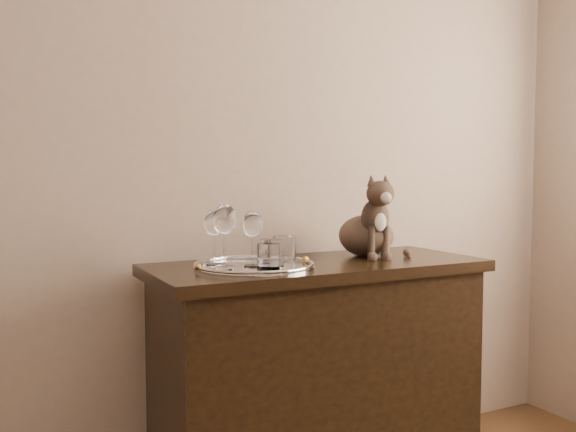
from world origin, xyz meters
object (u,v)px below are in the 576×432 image
object	(u,v)px
tumbler_a	(272,253)
wine_glass_c	(225,236)
wine_glass_a	(215,237)
tumbler_c	(285,249)
tray	(254,267)
wine_glass_d	(253,239)
cat	(366,215)
sideboard	(317,379)
tumbler_b	(269,257)

from	to	relation	value
tumbler_a	wine_glass_c	bearing A→B (deg)	164.03
wine_glass_a	tumbler_c	distance (m)	0.25
tray	wine_glass_d	world-z (taller)	wine_glass_d
tumbler_a	cat	size ratio (longest dim) A/B	0.29
wine_glass_a	tumbler_c	xyz separation A→B (m)	(0.24, -0.04, -0.05)
tray	wine_glass_a	size ratio (longest dim) A/B	2.13
sideboard	wine_glass_a	xyz separation A→B (m)	(-0.37, 0.04, 0.53)
wine_glass_c	tumbler_c	size ratio (longest dim) A/B	2.31
sideboard	cat	size ratio (longest dim) A/B	3.86
wine_glass_d	tray	bearing A→B (deg)	44.72
tray	tumbler_b	xyz separation A→B (m)	(0.01, -0.10, 0.05)
tumbler_a	cat	xyz separation A→B (m)	(0.46, 0.13, 0.10)
cat	tumbler_c	bearing A→B (deg)	-162.99
wine_glass_d	cat	distance (m)	0.53
tray	tumbler_c	size ratio (longest dim) A/B	4.41
tray	wine_glass_a	distance (m)	0.17
tray	tumbler_c	bearing A→B (deg)	16.13
tumbler_a	wine_glass_d	bearing A→B (deg)	151.11
wine_glass_a	tumbler_a	distance (m)	0.20
sideboard	tumbler_b	world-z (taller)	tumbler_b
tumbler_b	cat	distance (m)	0.55
wine_glass_c	wine_glass_d	xyz separation A→B (m)	(0.09, -0.01, -0.01)
wine_glass_a	wine_glass_c	xyz separation A→B (m)	(0.01, -0.07, 0.01)
sideboard	tumbler_b	distance (m)	0.55
tumbler_b	tumbler_c	distance (m)	0.18
wine_glass_d	tumbler_a	bearing A→B (deg)	-28.89
wine_glass_d	tumbler_c	size ratio (longest dim) A/B	2.03
wine_glass_d	tumbler_c	xyz separation A→B (m)	(0.14, 0.05, -0.05)
wine_glass_d	tumbler_b	xyz separation A→B (m)	(0.02, -0.09, -0.05)
sideboard	tumbler_c	world-z (taller)	tumbler_c
wine_glass_d	tumbler_b	size ratio (longest dim) A/B	2.18
wine_glass_a	wine_glass_c	world-z (taller)	wine_glass_c
sideboard	tray	world-z (taller)	tray
wine_glass_a	wine_glass_d	xyz separation A→B (m)	(0.10, -0.08, -0.00)
wine_glass_c	wine_glass_d	distance (m)	0.10
tray	cat	distance (m)	0.54
tray	tumbler_c	world-z (taller)	tumbler_c
tumbler_b	cat	size ratio (longest dim) A/B	0.27
wine_glass_d	tumbler_a	world-z (taller)	wine_glass_d
wine_glass_d	tumbler_c	world-z (taller)	wine_glass_d
tumbler_a	wine_glass_a	bearing A→B (deg)	144.02
wine_glass_d	tumbler_c	bearing A→B (deg)	18.52
tray	tumbler_c	distance (m)	0.15
wine_glass_c	tumbler_a	xyz separation A→B (m)	(0.15, -0.04, -0.06)
tray	wine_glass_c	bearing A→B (deg)	178.32
sideboard	wine_glass_a	size ratio (longest dim) A/B	6.39
wine_glass_a	tumbler_a	bearing A→B (deg)	-35.98
tray	wine_glass_a	world-z (taller)	wine_glass_a
wine_glass_a	tumbler_c	size ratio (longest dim) A/B	2.07
sideboard	tumbler_b	size ratio (longest dim) A/B	14.21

